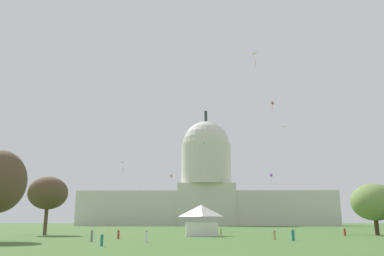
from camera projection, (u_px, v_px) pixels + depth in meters
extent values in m
cube|color=beige|center=(143.00, 209.00, 227.24)|extent=(73.81, 20.31, 19.39)
cube|color=beige|center=(270.00, 208.00, 225.58)|extent=(73.81, 20.31, 19.39)
cube|color=beige|center=(207.00, 205.00, 226.90)|extent=(32.86, 22.34, 23.61)
cylinder|color=beige|center=(206.00, 164.00, 232.37)|extent=(29.46, 29.46, 23.86)
sphere|color=beige|center=(206.00, 145.00, 235.13)|extent=(27.99, 27.99, 27.99)
cylinder|color=#2D3833|center=(206.00, 117.00, 239.16)|extent=(1.80, 1.80, 6.99)
cube|color=white|center=(201.00, 229.00, 77.14)|extent=(6.42, 5.66, 2.60)
pyramid|color=white|center=(201.00, 211.00, 77.97)|extent=(6.74, 5.94, 2.28)
cylinder|color=#42301E|center=(376.00, 224.00, 81.15)|extent=(0.86, 0.86, 4.47)
ellipsoid|color=olive|center=(374.00, 202.00, 82.20)|extent=(13.62, 14.12, 7.71)
cylinder|color=brown|center=(46.00, 219.00, 81.96)|extent=(0.76, 0.76, 6.62)
ellipsoid|color=brown|center=(48.00, 193.00, 83.20)|extent=(11.08, 10.95, 6.94)
cylinder|color=tan|center=(221.00, 234.00, 68.63)|extent=(0.48, 0.48, 1.40)
sphere|color=brown|center=(221.00, 229.00, 68.82)|extent=(0.32, 0.32, 0.23)
cylinder|color=red|center=(345.00, 232.00, 77.84)|extent=(0.62, 0.62, 1.31)
sphere|color=brown|center=(344.00, 228.00, 78.02)|extent=(0.33, 0.33, 0.23)
cylinder|color=#1E757A|center=(293.00, 235.00, 59.30)|extent=(0.61, 0.61, 1.53)
sphere|color=#A37556|center=(293.00, 229.00, 59.50)|extent=(0.33, 0.33, 0.24)
cylinder|color=red|center=(118.00, 235.00, 64.57)|extent=(0.53, 0.53, 1.34)
sphere|color=tan|center=(119.00, 230.00, 64.75)|extent=(0.34, 0.34, 0.24)
cylinder|color=silver|center=(146.00, 237.00, 54.21)|extent=(0.49, 0.49, 1.40)
sphere|color=brown|center=(147.00, 231.00, 54.40)|extent=(0.31, 0.31, 0.22)
cylinder|color=tan|center=(274.00, 235.00, 62.51)|extent=(0.60, 0.60, 1.30)
sphere|color=#A37556|center=(274.00, 231.00, 62.68)|extent=(0.29, 0.29, 0.20)
cylinder|color=#1E757A|center=(102.00, 241.00, 46.70)|extent=(0.45, 0.45, 1.30)
sphere|color=beige|center=(102.00, 234.00, 46.88)|extent=(0.28, 0.28, 0.21)
cylinder|color=gray|center=(92.00, 236.00, 55.81)|extent=(0.38, 0.38, 1.52)
sphere|color=tan|center=(92.00, 230.00, 56.02)|extent=(0.29, 0.29, 0.25)
pyramid|color=yellow|center=(284.00, 128.00, 126.74)|extent=(1.38, 1.02, 0.16)
cube|color=purple|center=(271.00, 176.00, 193.30)|extent=(1.26, 1.20, 0.70)
cube|color=purple|center=(271.00, 175.00, 193.45)|extent=(1.26, 1.20, 0.70)
cylinder|color=teal|center=(271.00, 179.00, 192.92)|extent=(0.14, 0.17, 2.87)
pyramid|color=#D1339E|center=(140.00, 188.00, 180.96)|extent=(1.43, 1.47, 0.23)
cylinder|color=#D1339E|center=(140.00, 193.00, 180.72)|extent=(0.22, 0.27, 2.82)
pyramid|color=pink|center=(124.00, 163.00, 83.31)|extent=(0.62, 1.09, 0.15)
cylinder|color=pink|center=(123.00, 170.00, 82.96)|extent=(0.16, 0.18, 1.81)
pyramid|color=#8CD133|center=(253.00, 54.00, 89.31)|extent=(1.31, 1.36, 0.26)
cylinder|color=orange|center=(255.00, 62.00, 89.09)|extent=(0.35, 0.13, 2.57)
cube|color=orange|center=(171.00, 177.00, 184.89)|extent=(1.10, 1.07, 0.50)
cube|color=orange|center=(171.00, 175.00, 185.04)|extent=(1.10, 1.07, 0.50)
cylinder|color=teal|center=(171.00, 179.00, 184.62)|extent=(0.32, 0.24, 1.85)
pyramid|color=green|center=(173.00, 173.00, 156.61)|extent=(0.80, 1.28, 0.19)
pyramid|color=gold|center=(228.00, 189.00, 144.12)|extent=(1.52, 0.97, 0.24)
cylinder|color=gold|center=(229.00, 193.00, 143.41)|extent=(0.33, 0.11, 1.81)
cube|color=#33BCDB|center=(204.00, 143.00, 199.40)|extent=(0.68, 0.16, 1.15)
cylinder|color=#33BCDB|center=(204.00, 145.00, 199.11)|extent=(0.23, 0.25, 1.44)
cube|color=red|center=(272.00, 104.00, 147.77)|extent=(1.00, 1.03, 0.45)
cube|color=red|center=(272.00, 102.00, 147.90)|extent=(1.00, 1.03, 0.45)
cylinder|color=red|center=(272.00, 108.00, 147.33)|extent=(0.33, 0.37, 3.36)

